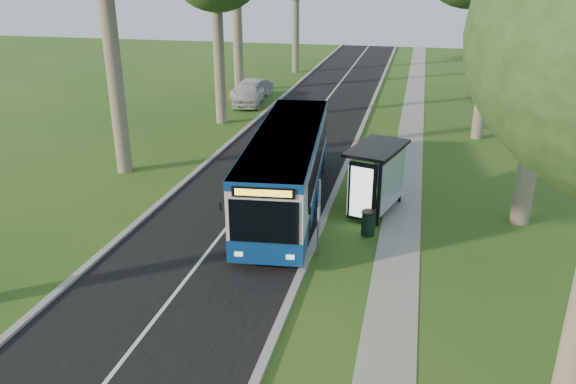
% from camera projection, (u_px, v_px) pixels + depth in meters
% --- Properties ---
extents(ground, '(120.00, 120.00, 0.00)m').
position_uv_depth(ground, '(300.00, 275.00, 18.15)').
color(ground, '#2A5319').
rests_on(ground, ground).
extents(road, '(7.00, 100.00, 0.02)m').
position_uv_depth(road, '(273.00, 168.00, 27.94)').
color(road, black).
rests_on(road, ground).
extents(kerb_east, '(0.25, 100.00, 0.12)m').
position_uv_depth(kerb_east, '(343.00, 173.00, 27.19)').
color(kerb_east, '#9E9B93').
rests_on(kerb_east, ground).
extents(kerb_west, '(0.25, 100.00, 0.12)m').
position_uv_depth(kerb_west, '(207.00, 162.00, 28.66)').
color(kerb_west, '#9E9B93').
rests_on(kerb_west, ground).
extents(centre_line, '(0.12, 100.00, 0.00)m').
position_uv_depth(centre_line, '(273.00, 168.00, 27.94)').
color(centre_line, white).
rests_on(centre_line, road).
extents(footpath, '(1.50, 100.00, 0.02)m').
position_uv_depth(footpath, '(406.00, 178.00, 26.57)').
color(footpath, gray).
rests_on(footpath, ground).
extents(bus, '(3.72, 12.12, 3.16)m').
position_uv_depth(bus, '(287.00, 168.00, 23.08)').
color(bus, silver).
rests_on(bus, ground).
extents(bus_stop_sign, '(0.09, 0.39, 2.78)m').
position_uv_depth(bus_stop_sign, '(319.00, 210.00, 18.81)').
color(bus_stop_sign, gray).
rests_on(bus_stop_sign, ground).
extents(bus_shelter, '(2.53, 3.54, 2.74)m').
position_uv_depth(bus_shelter, '(379.00, 170.00, 21.94)').
color(bus_shelter, black).
rests_on(bus_shelter, ground).
extents(litter_bin, '(0.55, 0.55, 0.95)m').
position_uv_depth(litter_bin, '(368.00, 223.00, 20.76)').
color(litter_bin, black).
rests_on(litter_bin, ground).
extents(car_white, '(2.55, 4.99, 1.62)m').
position_uv_depth(car_white, '(249.00, 94.00, 40.86)').
color(car_white, silver).
rests_on(car_white, ground).
extents(car_silver, '(2.48, 4.49, 1.40)m').
position_uv_depth(car_silver, '(252.00, 89.00, 42.95)').
color(car_silver, '#96989D').
rests_on(car_silver, ground).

